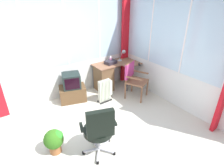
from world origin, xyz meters
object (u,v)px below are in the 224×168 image
(desk, at_px, (105,76))
(wooden_armchair, at_px, (133,76))
(office_chair, at_px, (99,129))
(tv_remote, at_px, (139,65))
(tv_on_stand, at_px, (72,89))
(spray_bottle, at_px, (111,59))
(paper_tray, at_px, (111,62))
(potted_plant, at_px, (54,140))
(desk_lamp, at_px, (123,54))
(space_heater, at_px, (105,91))

(desk, relative_size, wooden_armchair, 1.30)
(office_chair, bearing_deg, tv_remote, 33.20)
(tv_on_stand, bearing_deg, spray_bottle, 4.50)
(spray_bottle, xyz_separation_m, wooden_armchair, (0.14, -0.80, -0.25))
(spray_bottle, xyz_separation_m, office_chair, (-1.60, -1.99, -0.29))
(tv_remote, height_order, office_chair, office_chair)
(paper_tray, bearing_deg, potted_plant, -146.23)
(spray_bottle, height_order, potted_plant, spray_bottle)
(office_chair, bearing_deg, potted_plant, 141.26)
(desk_lamp, height_order, tv_on_stand, desk_lamp)
(office_chair, bearing_deg, desk_lamp, 44.14)
(wooden_armchair, relative_size, potted_plant, 2.08)
(office_chair, xyz_separation_m, tv_on_stand, (0.35, 1.89, -0.23))
(tv_remote, distance_m, tv_on_stand, 1.90)
(paper_tray, relative_size, potted_plant, 0.66)
(tv_remote, relative_size, tv_on_stand, 0.20)
(spray_bottle, height_order, paper_tray, spray_bottle)
(desk_lamp, distance_m, paper_tray, 0.46)
(desk_lamp, height_order, office_chair, desk_lamp)
(paper_tray, xyz_separation_m, office_chair, (-1.55, -1.92, -0.23))
(desk, xyz_separation_m, tv_on_stand, (-1.01, -0.03, -0.07))
(tv_remote, height_order, paper_tray, paper_tray)
(paper_tray, distance_m, wooden_armchair, 0.78)
(desk, bearing_deg, desk_lamp, 0.09)
(tv_remote, bearing_deg, wooden_armchair, -119.66)
(desk, xyz_separation_m, wooden_armchair, (0.37, -0.73, 0.20))
(spray_bottle, xyz_separation_m, potted_plant, (-2.20, -1.51, -0.57))
(tv_on_stand, bearing_deg, paper_tray, 1.44)
(desk, height_order, tv_remote, tv_remote)
(desk_lamp, relative_size, paper_tray, 1.07)
(tv_remote, bearing_deg, desk, 179.17)
(desk, relative_size, office_chair, 1.26)
(tv_remote, bearing_deg, desk_lamp, 139.39)
(desk_lamp, xyz_separation_m, wooden_armchair, (-0.25, -0.73, -0.34))
(potted_plant, bearing_deg, paper_tray, 33.77)
(wooden_armchair, bearing_deg, tv_on_stand, 153.14)
(potted_plant, bearing_deg, desk, 36.21)
(desk_lamp, xyz_separation_m, space_heater, (-0.96, -0.54, -0.64))
(space_heater, distance_m, potted_plant, 1.85)
(desk, bearing_deg, potted_plant, -143.79)
(tv_on_stand, distance_m, space_heater, 0.84)
(wooden_armchair, bearing_deg, spray_bottle, 99.72)
(tv_remote, xyz_separation_m, office_chair, (-2.13, -1.39, -0.20))
(space_heater, relative_size, potted_plant, 1.30)
(wooden_armchair, distance_m, space_heater, 0.80)
(tv_remote, xyz_separation_m, paper_tray, (-0.58, 0.53, 0.03))
(tv_on_stand, bearing_deg, office_chair, -100.50)
(spray_bottle, height_order, space_heater, spray_bottle)
(space_heater, bearing_deg, desk_lamp, 29.07)
(desk_lamp, relative_size, tv_remote, 2.14)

